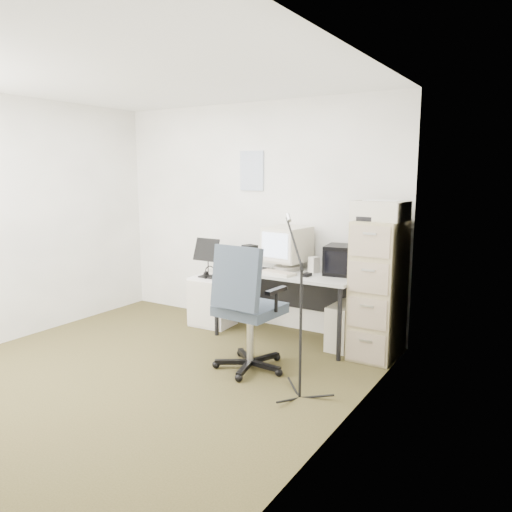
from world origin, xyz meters
The scene contains 23 objects.
floor centered at (0.00, 0.00, -0.01)m, with size 3.60×3.60×0.01m, color #352F18.
ceiling centered at (0.00, 0.00, 2.50)m, with size 3.60×3.60×0.01m, color white.
wall_back centered at (0.00, 1.80, 1.25)m, with size 3.60×0.02×2.50m, color white.
wall_left centered at (-1.80, 0.00, 1.25)m, with size 0.02×3.60×2.50m, color white.
wall_right centered at (1.80, 0.00, 1.25)m, with size 0.02×3.60×2.50m, color white.
wall_calendar centered at (-0.02, 1.79, 1.75)m, with size 0.30×0.02×0.44m, color white.
filing_cabinet centered at (1.58, 1.48, 0.65)m, with size 0.40×0.60×1.30m, color #948862.
printer centered at (1.58, 1.44, 1.39)m, with size 0.46×0.32×0.18m, color beige.
desk centered at (0.63, 1.45, 0.36)m, with size 1.50×0.70×0.73m, color #959595.
crt_monitor centered at (0.56, 1.55, 0.95)m, with size 0.40×0.42×0.44m, color beige.
crt_tv centered at (1.18, 1.57, 0.88)m, with size 0.32×0.34×0.29m, color black.
desk_speaker centered at (0.89, 1.51, 0.81)m, with size 0.09×0.09×0.16m, color beige.
keyboard centered at (0.58, 1.24, 0.74)m, with size 0.46×0.16×0.03m, color beige.
mouse centered at (0.92, 1.30, 0.75)m, with size 0.06×0.11×0.03m, color black.
radio_receiver centered at (0.07, 1.45, 0.78)m, with size 0.32×0.23×0.09m, color black.
radio_speaker centered at (0.14, 1.48, 0.89)m, with size 0.14×0.13×0.14m, color black.
papers centered at (0.32, 1.29, 0.74)m, with size 0.23×0.31×0.02m, color white.
pc_tower centered at (1.23, 1.52, 0.22)m, with size 0.21×0.48×0.44m, color beige.
office_chair centered at (0.73, 0.56, 0.57)m, with size 0.66×0.66×1.14m, color #2F3B48.
side_cart centered at (-0.32, 1.42, 0.28)m, with size 0.45×0.36×0.56m, color silver.
music_stand centered at (-0.35, 1.39, 0.79)m, with size 0.31×0.17×0.45m, color black.
headphones centered at (-0.27, 1.32, 0.61)m, with size 0.16×0.16×0.03m, color black.
mic_stand centered at (1.36, 0.28, 0.70)m, with size 0.02×0.02×1.40m, color black.
Camera 1 is at (2.99, -3.02, 1.74)m, focal length 35.00 mm.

